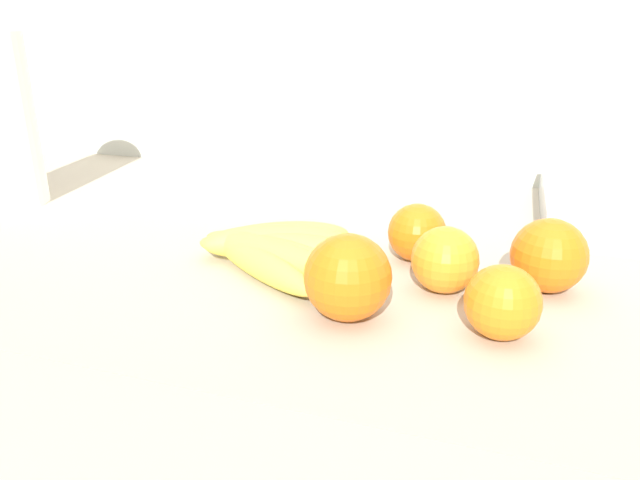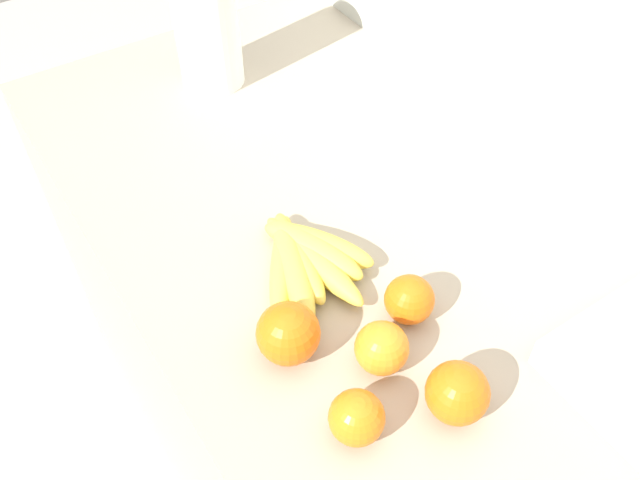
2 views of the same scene
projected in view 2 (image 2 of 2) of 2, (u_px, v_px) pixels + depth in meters
counter at (404, 457)px, 1.22m from camera, size 1.69×0.68×0.89m
wall_back at (578, 298)px, 1.21m from camera, size 2.09×0.06×1.30m
banana_bunch at (304, 258)px, 0.94m from camera, size 0.21×0.19×0.04m
orange_center at (382, 348)px, 0.82m from camera, size 0.07×0.07×0.07m
orange_front at (357, 418)px, 0.76m from camera, size 0.07×0.07×0.07m
orange_back_left at (457, 393)px, 0.77m from camera, size 0.08×0.08×0.08m
orange_far_right at (288, 333)px, 0.83m from camera, size 0.08×0.08×0.08m
orange_right at (409, 300)px, 0.87m from camera, size 0.07×0.07×0.07m
paper_towel_roll at (206, 20)px, 1.17m from camera, size 0.11×0.11×0.28m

